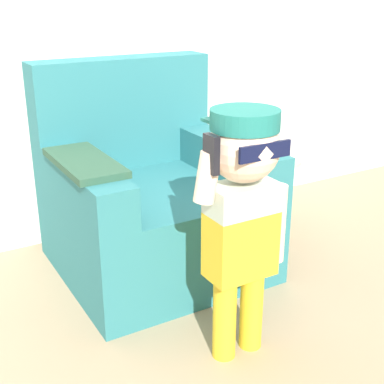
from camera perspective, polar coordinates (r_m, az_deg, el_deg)
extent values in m
plane|color=#998466|center=(2.60, -3.76, -10.36)|extent=(10.00, 10.00, 0.00)
cube|color=#286B70|center=(2.70, -3.80, -3.65)|extent=(0.94, 0.93, 0.45)
cube|color=#286B70|center=(2.86, -7.43, 8.42)|extent=(0.94, 0.19, 0.57)
cube|color=#286B70|center=(2.36, -11.25, 0.68)|extent=(0.18, 0.75, 0.18)
cube|color=#286B70|center=(2.69, 4.23, 3.52)|extent=(0.18, 0.75, 0.18)
cube|color=#284C38|center=(2.33, -11.43, 3.14)|extent=(0.22, 0.51, 0.03)
cylinder|color=gold|center=(2.09, 3.48, -13.24)|extent=(0.09, 0.09, 0.34)
cylinder|color=gold|center=(2.15, 6.35, -12.23)|extent=(0.09, 0.09, 0.34)
cube|color=gold|center=(1.97, 5.20, -5.52)|extent=(0.25, 0.14, 0.25)
cube|color=#B7C6B2|center=(1.90, 5.38, -0.65)|extent=(0.25, 0.14, 0.11)
sphere|color=beige|center=(1.84, 5.58, 4.84)|extent=(0.25, 0.25, 0.25)
cylinder|color=#1E7066|center=(1.82, 5.68, 7.71)|extent=(0.24, 0.24, 0.07)
cube|color=#1E7066|center=(1.91, 3.66, 7.66)|extent=(0.14, 0.11, 0.01)
cube|color=#0F1433|center=(1.75, 7.81, 4.31)|extent=(0.20, 0.01, 0.06)
cylinder|color=beige|center=(2.05, 8.97, -3.33)|extent=(0.07, 0.07, 0.31)
cylinder|color=beige|center=(1.79, 1.63, 1.56)|extent=(0.10, 0.07, 0.18)
cube|color=black|center=(1.75, 2.07, 4.05)|extent=(0.02, 0.07, 0.13)
cylinder|color=beige|center=(3.19, 8.34, -4.05)|extent=(0.20, 0.20, 0.02)
cylinder|color=beige|center=(3.11, 8.54, -0.62)|extent=(0.05, 0.05, 0.43)
cylinder|color=beige|center=(3.04, 8.76, 3.33)|extent=(0.30, 0.30, 0.02)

